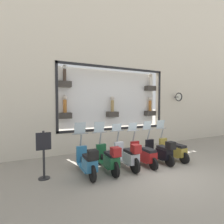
{
  "coord_description": "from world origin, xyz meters",
  "views": [
    {
      "loc": [
        -4.78,
        4.1,
        2.35
      ],
      "look_at": [
        2.14,
        0.78,
        2.01
      ],
      "focal_mm": 28.0,
      "sensor_mm": 36.0,
      "label": 1
    }
  ],
  "objects": [
    {
      "name": "scooter_black_1",
      "position": [
        0.63,
        -0.65,
        0.46
      ],
      "size": [
        1.79,
        0.6,
        1.6
      ],
      "color": "black",
      "rests_on": "ground_plane"
    },
    {
      "name": "scooter_red_2",
      "position": [
        0.69,
        0.11,
        0.41
      ],
      "size": [
        1.79,
        0.61,
        1.57
      ],
      "color": "black",
      "rests_on": "ground_plane"
    },
    {
      "name": "scooter_green_4",
      "position": [
        0.64,
        1.63,
        0.48
      ],
      "size": [
        1.8,
        0.6,
        1.67
      ],
      "color": "black",
      "rests_on": "ground_plane"
    },
    {
      "name": "scooter_teal_5",
      "position": [
        0.64,
        2.4,
        0.48
      ],
      "size": [
        1.81,
        0.61,
        1.68
      ],
      "color": "black",
      "rests_on": "ground_plane"
    },
    {
      "name": "ground_plane",
      "position": [
        0.0,
        0.0,
        0.0
      ],
      "size": [
        120.0,
        120.0,
        0.0
      ],
      "primitive_type": "plane",
      "color": "gray"
    },
    {
      "name": "shop_sign_post",
      "position": [
        1.03,
        3.69,
        0.81
      ],
      "size": [
        0.36,
        0.45,
        1.52
      ],
      "color": "#232326",
      "rests_on": "ground_plane"
    },
    {
      "name": "scooter_silver_3",
      "position": [
        0.64,
        0.87,
        0.48
      ],
      "size": [
        1.81,
        0.6,
        1.56
      ],
      "color": "black",
      "rests_on": "ground_plane"
    },
    {
      "name": "scooter_olive_0",
      "position": [
        0.69,
        -1.42,
        0.42
      ],
      "size": [
        1.79,
        0.6,
        1.62
      ],
      "color": "black",
      "rests_on": "ground_plane"
    },
    {
      "name": "building_facade",
      "position": [
        3.6,
        -0.0,
        5.42
      ],
      "size": [
        1.18,
        36.0,
        10.6
      ],
      "color": "beige",
      "rests_on": "ground_plane"
    }
  ]
}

